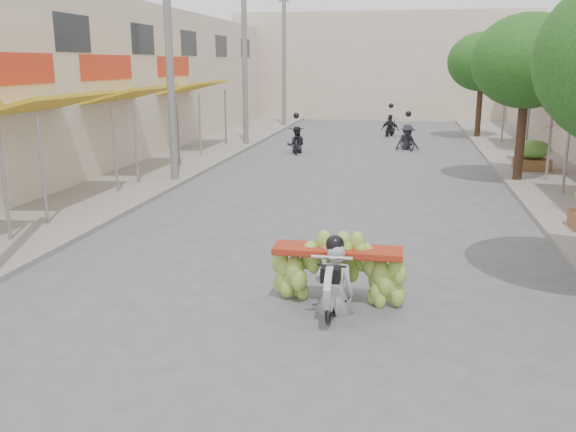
# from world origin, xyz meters

# --- Properties ---
(ground) EXTENTS (120.00, 120.00, 0.00)m
(ground) POSITION_xyz_m (0.00, 0.00, 0.00)
(ground) COLOR #5B5B61
(ground) RESTS_ON ground
(sidewalk_left) EXTENTS (4.00, 60.00, 0.12)m
(sidewalk_left) POSITION_xyz_m (-7.00, 15.00, 0.06)
(sidewalk_left) COLOR gray
(sidewalk_left) RESTS_ON ground
(sidewalk_right) EXTENTS (4.00, 60.00, 0.12)m
(sidewalk_right) POSITION_xyz_m (7.00, 15.00, 0.06)
(sidewalk_right) COLOR gray
(sidewalk_right) RESTS_ON ground
(shophouse_row_left) EXTENTS (9.77, 40.00, 6.00)m
(shophouse_row_left) POSITION_xyz_m (-11.98, 13.98, 3.00)
(shophouse_row_left) COLOR beige
(shophouse_row_left) RESTS_ON ground
(far_building) EXTENTS (20.00, 6.00, 7.00)m
(far_building) POSITION_xyz_m (0.00, 38.00, 3.50)
(far_building) COLOR beige
(far_building) RESTS_ON ground
(utility_pole_mid) EXTENTS (0.60, 0.24, 8.00)m
(utility_pole_mid) POSITION_xyz_m (-5.40, 12.00, 4.03)
(utility_pole_mid) COLOR slate
(utility_pole_mid) RESTS_ON ground
(utility_pole_far) EXTENTS (0.60, 0.24, 8.00)m
(utility_pole_far) POSITION_xyz_m (-5.40, 21.00, 4.03)
(utility_pole_far) COLOR slate
(utility_pole_far) RESTS_ON ground
(utility_pole_back) EXTENTS (0.60, 0.24, 8.00)m
(utility_pole_back) POSITION_xyz_m (-5.40, 30.00, 4.03)
(utility_pole_back) COLOR slate
(utility_pole_back) RESTS_ON ground
(street_tree_mid) EXTENTS (3.40, 3.40, 5.25)m
(street_tree_mid) POSITION_xyz_m (5.40, 14.00, 3.78)
(street_tree_mid) COLOR #3A2719
(street_tree_mid) RESTS_ON ground
(street_tree_far) EXTENTS (3.40, 3.40, 5.25)m
(street_tree_far) POSITION_xyz_m (5.40, 26.00, 3.78)
(street_tree_far) COLOR #3A2719
(street_tree_far) RESTS_ON ground
(produce_crate_far) EXTENTS (1.20, 0.88, 1.16)m
(produce_crate_far) POSITION_xyz_m (6.20, 16.00, 0.71)
(produce_crate_far) COLOR brown
(produce_crate_far) RESTS_ON ground
(banana_motorbike) EXTENTS (2.20, 1.77, 2.10)m
(banana_motorbike) POSITION_xyz_m (0.87, 2.65, 0.70)
(banana_motorbike) COLOR black
(banana_motorbike) RESTS_ON ground
(pedestrian) EXTENTS (0.93, 0.79, 1.61)m
(pedestrian) POSITION_xyz_m (6.15, 16.81, 0.93)
(pedestrian) COLOR silver
(pedestrian) RESTS_ON ground
(bg_motorbike_a) EXTENTS (0.95, 1.86, 1.95)m
(bg_motorbike_a) POSITION_xyz_m (-2.75, 19.32, 0.73)
(bg_motorbike_a) COLOR black
(bg_motorbike_a) RESTS_ON ground
(bg_motorbike_b) EXTENTS (1.19, 1.71, 1.95)m
(bg_motorbike_b) POSITION_xyz_m (1.91, 21.13, 0.85)
(bg_motorbike_b) COLOR black
(bg_motorbike_b) RESTS_ON ground
(bg_motorbike_c) EXTENTS (1.07, 1.67, 1.95)m
(bg_motorbike_c) POSITION_xyz_m (1.03, 26.29, 0.80)
(bg_motorbike_c) COLOR black
(bg_motorbike_c) RESTS_ON ground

